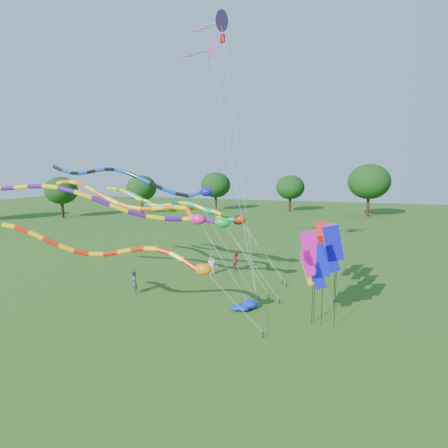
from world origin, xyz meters
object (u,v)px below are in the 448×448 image
(tube_kite_red, at_px, (130,254))
(person_b, at_px, (134,282))
(person_c, at_px, (237,261))
(blue_nylon_heap, at_px, (236,305))
(person_a, at_px, (212,264))
(tube_kite_orange, at_px, (139,203))

(tube_kite_red, height_order, person_b, tube_kite_red)
(tube_kite_red, xyz_separation_m, person_c, (2.14, 12.17, -3.09))
(blue_nylon_heap, relative_size, person_a, 0.90)
(blue_nylon_heap, distance_m, person_c, 8.42)
(tube_kite_orange, distance_m, person_c, 9.40)
(person_a, height_order, person_b, person_b)
(tube_kite_red, bearing_deg, tube_kite_orange, 108.59)
(blue_nylon_heap, bearing_deg, tube_kite_orange, 164.42)
(blue_nylon_heap, height_order, person_a, person_a)
(person_a, distance_m, person_b, 6.85)
(person_a, bearing_deg, tube_kite_red, -135.42)
(tube_kite_orange, bearing_deg, blue_nylon_heap, -2.87)
(tube_kite_orange, xyz_separation_m, person_a, (3.63, 4.51, -5.06))
(person_c, bearing_deg, tube_kite_orange, 109.42)
(person_a, xyz_separation_m, person_b, (-3.27, -6.02, 0.01))
(blue_nylon_heap, xyz_separation_m, person_a, (-3.84, 6.59, 0.56))
(person_a, xyz_separation_m, person_c, (1.58, 1.50, 0.04))
(tube_kite_orange, relative_size, person_c, 9.73)
(tube_kite_red, bearing_deg, blue_nylon_heap, 35.05)
(tube_kite_red, distance_m, person_b, 6.23)
(person_b, bearing_deg, tube_kite_orange, 141.07)
(tube_kite_orange, relative_size, person_a, 10.19)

